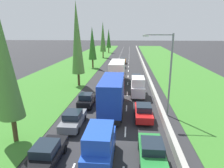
# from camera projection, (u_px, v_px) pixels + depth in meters

# --- Properties ---
(ground_plane) EXTENTS (300.00, 300.00, 0.00)m
(ground_plane) POSITION_uv_depth(u_px,v_px,m) (123.00, 62.00, 62.29)
(ground_plane) COLOR #28282B
(ground_plane) RESTS_ON ground
(grass_verge_left) EXTENTS (14.00, 140.00, 0.04)m
(grass_verge_left) POSITION_uv_depth(u_px,v_px,m) (83.00, 61.00, 63.37)
(grass_verge_left) COLOR #387528
(grass_verge_left) RESTS_ON ground
(grass_verge_right) EXTENTS (14.00, 140.00, 0.04)m
(grass_verge_right) POSITION_uv_depth(u_px,v_px,m) (170.00, 62.00, 61.05)
(grass_verge_right) COLOR #387528
(grass_verge_right) RESTS_ON ground
(median_barrier) EXTENTS (0.44, 120.00, 0.85)m
(median_barrier) POSITION_uv_depth(u_px,v_px,m) (142.00, 61.00, 61.69)
(median_barrier) COLOR #9E9B93
(median_barrier) RESTS_ON ground
(lane_markings) EXTENTS (3.64, 116.00, 0.01)m
(lane_markings) POSITION_uv_depth(u_px,v_px,m) (123.00, 62.00, 62.29)
(lane_markings) COLOR white
(lane_markings) RESTS_ON ground
(blue_van_centre_lane) EXTENTS (1.96, 4.90, 2.82)m
(blue_van_centre_lane) POSITION_uv_depth(u_px,v_px,m) (100.00, 146.00, 13.98)
(blue_van_centre_lane) COLOR #1E47B7
(blue_van_centre_lane) RESTS_ON ground
(blue_box_truck_centre_lane) EXTENTS (2.46, 9.40, 4.18)m
(blue_box_truck_centre_lane) POSITION_uv_depth(u_px,v_px,m) (113.00, 93.00, 23.19)
(blue_box_truck_centre_lane) COLOR black
(blue_box_truck_centre_lane) RESTS_ON ground
(black_sedan_left_lane) EXTENTS (1.82, 4.50, 1.64)m
(black_sedan_left_lane) POSITION_uv_depth(u_px,v_px,m) (47.00, 154.00, 14.04)
(black_sedan_left_lane) COLOR black
(black_sedan_left_lane) RESTS_ON ground
(green_sedan_right_lane) EXTENTS (1.82, 4.50, 1.64)m
(green_sedan_right_lane) POSITION_uv_depth(u_px,v_px,m) (152.00, 152.00, 14.33)
(green_sedan_right_lane) COLOR #237A33
(green_sedan_right_lane) RESTS_ON ground
(white_box_truck_centre_lane) EXTENTS (2.46, 9.40, 4.18)m
(white_box_truck_centre_lane) POSITION_uv_depth(u_px,v_px,m) (118.00, 72.00, 35.51)
(white_box_truck_centre_lane) COLOR black
(white_box_truck_centre_lane) RESTS_ON ground
(grey_sedan_left_lane) EXTENTS (1.82, 4.50, 1.64)m
(grey_sedan_left_lane) POSITION_uv_depth(u_px,v_px,m) (73.00, 119.00, 19.60)
(grey_sedan_left_lane) COLOR slate
(grey_sedan_left_lane) RESTS_ON ground
(red_sedan_right_lane) EXTENTS (1.82, 4.50, 1.64)m
(red_sedan_right_lane) POSITION_uv_depth(u_px,v_px,m) (143.00, 112.00, 21.44)
(red_sedan_right_lane) COLOR red
(red_sedan_right_lane) RESTS_ON ground
(white_van_right_lane) EXTENTS (1.96, 4.90, 2.82)m
(white_van_right_lane) POSITION_uv_depth(u_px,v_px,m) (138.00, 87.00, 28.93)
(white_van_right_lane) COLOR white
(white_van_right_lane) RESTS_ON ground
(teal_hatchback_right_lane) EXTENTS (1.74, 3.90, 1.72)m
(teal_hatchback_right_lane) POSITION_uv_depth(u_px,v_px,m) (136.00, 79.00, 36.14)
(teal_hatchback_right_lane) COLOR teal
(teal_hatchback_right_lane) RESTS_ON ground
(teal_sedan_centre_lane) EXTENTS (1.82, 4.50, 1.64)m
(teal_sedan_centre_lane) POSITION_uv_depth(u_px,v_px,m) (120.00, 69.00, 45.15)
(teal_sedan_centre_lane) COLOR teal
(teal_sedan_centre_lane) RESTS_ON ground
(yellow_hatchback_centre_lane) EXTENTS (1.74, 3.90, 1.72)m
(yellow_hatchback_centre_lane) POSITION_uv_depth(u_px,v_px,m) (121.00, 65.00, 51.58)
(yellow_hatchback_centre_lane) COLOR yellow
(yellow_hatchback_centre_lane) RESTS_ON ground
(black_hatchback_left_lane) EXTENTS (1.74, 3.90, 1.72)m
(black_hatchback_left_lane) POSITION_uv_depth(u_px,v_px,m) (87.00, 100.00, 25.06)
(black_hatchback_left_lane) COLOR black
(black_hatchback_left_lane) RESTS_ON ground
(orange_hatchback_centre_lane) EXTENTS (1.74, 3.90, 1.72)m
(orange_hatchback_centre_lane) POSITION_uv_depth(u_px,v_px,m) (123.00, 61.00, 58.66)
(orange_hatchback_centre_lane) COLOR orange
(orange_hatchback_centre_lane) RESTS_ON ground
(poplar_tree_nearest) EXTENTS (2.06, 2.06, 10.27)m
(poplar_tree_nearest) POSITION_uv_depth(u_px,v_px,m) (7.00, 71.00, 15.70)
(poplar_tree_nearest) COLOR #4C3823
(poplar_tree_nearest) RESTS_ON ground
(poplar_tree_second) EXTENTS (2.15, 2.15, 14.04)m
(poplar_tree_second) POSITION_uv_depth(u_px,v_px,m) (77.00, 38.00, 32.83)
(poplar_tree_second) COLOR #4C3823
(poplar_tree_second) RESTS_ON ground
(poplar_tree_third) EXTENTS (2.06, 2.06, 10.39)m
(poplar_tree_third) POSITION_uv_depth(u_px,v_px,m) (92.00, 43.00, 50.12)
(poplar_tree_third) COLOR #4C3823
(poplar_tree_third) RESTS_ON ground
(poplar_tree_fourth) EXTENTS (2.12, 2.12, 12.61)m
(poplar_tree_fourth) POSITION_uv_depth(u_px,v_px,m) (103.00, 37.00, 69.71)
(poplar_tree_fourth) COLOR #4C3823
(poplar_tree_fourth) RESTS_ON ground
(poplar_tree_fifth) EXTENTS (2.06, 2.06, 10.33)m
(poplar_tree_fifth) POSITION_uv_depth(u_px,v_px,m) (109.00, 38.00, 86.69)
(poplar_tree_fifth) COLOR #4C3823
(poplar_tree_fifth) RESTS_ON ground
(street_light_mast) EXTENTS (3.20, 0.28, 9.00)m
(street_light_mast) POSITION_uv_depth(u_px,v_px,m) (167.00, 70.00, 21.21)
(street_light_mast) COLOR gray
(street_light_mast) RESTS_ON ground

